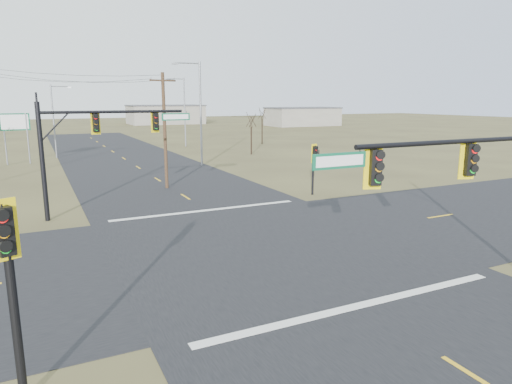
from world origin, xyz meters
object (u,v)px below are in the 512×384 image
Objects in this scene: streetlight_b at (183,108)px; bare_tree_d at (262,113)px; mast_arm_far at (98,134)px; streetlight_a at (198,108)px; bare_tree_c at (251,120)px; pedestal_signal_ne at (315,157)px; pedestal_signal_sw at (8,261)px; streetlight_c at (55,117)px; utility_pole_near at (165,129)px; mast_arm_near at (468,172)px; highway_sign at (15,128)px.

streetlight_b is 1.69× the size of bare_tree_d.
mast_arm_far is 21.06m from streetlight_a.
pedestal_signal_ne is at bearing -105.18° from bare_tree_c.
streetlight_c is at bearing 63.02° from pedestal_signal_sw.
utility_pole_near reaches higher than streetlight_c.
streetlight_b is at bearing 102.51° from mast_arm_near.
streetlight_a is at bearing 80.95° from pedestal_signal_ne.
streetlight_b is (10.92, 30.50, 0.95)m from utility_pole_near.
highway_sign is (-19.66, 27.38, 1.10)m from pedestal_signal_ne.
streetlight_a is at bearing -132.21° from bare_tree_d.
streetlight_c is at bearing 99.02° from pedestal_signal_ne.
streetlight_c reaches higher than pedestal_signal_sw.
streetlight_a is at bearing 41.73° from pedestal_signal_sw.
pedestal_signal_sw is (-13.61, 0.32, -1.01)m from mast_arm_near.
mast_arm_far is at bearing -70.92° from streetlight_c.
highway_sign is at bearing -171.75° from streetlight_b.
bare_tree_c is 0.95× the size of bare_tree_d.
streetlight_b reaches higher than pedestal_signal_ne.
streetlight_c is (-0.85, 30.95, -0.10)m from mast_arm_far.
mast_arm_far is 8.70m from utility_pole_near.
streetlight_a is (17.13, -9.52, 2.07)m from highway_sign.
mast_arm_near is at bearing -81.27° from utility_pole_near.
bare_tree_c is (15.61, 17.30, -0.24)m from utility_pole_near.
highway_sign is at bearing 159.85° from streetlight_a.
streetlight_b reaches higher than mast_arm_far.
streetlight_c reaches higher than bare_tree_c.
mast_arm_far is 32.00m from bare_tree_c.
mast_arm_near is 2.75× the size of pedestal_signal_ne.
utility_pole_near is 32.41m from streetlight_b.
pedestal_signal_sw is 0.89× the size of highway_sign.
utility_pole_near is 1.04× the size of streetlight_c.
utility_pole_near is 25.28m from streetlight_c.
mast_arm_near is 13.65m from pedestal_signal_sw.
pedestal_signal_ne is 25.22m from pedestal_signal_sw.
mast_arm_near is 1.85× the size of bare_tree_c.
mast_arm_far reaches higher than highway_sign.
mast_arm_far is 45.64m from bare_tree_d.
pedestal_signal_sw is 62.33m from bare_tree_d.
bare_tree_d reaches higher than bare_tree_c.
highway_sign is (-14.44, 44.48, -0.60)m from mast_arm_near.
streetlight_a is (2.68, 34.96, 1.47)m from mast_arm_near.
mast_arm_near is 1.04× the size of streetlight_b.
utility_pole_near reaches higher than pedestal_signal_sw.
pedestal_signal_ne is 18.32m from streetlight_a.
mast_arm_far is 27.16m from highway_sign.
mast_arm_far reaches higher than pedestal_signal_sw.
bare_tree_c is at bearing 44.91° from streetlight_a.
streetlight_b is 12.22m from bare_tree_d.
highway_sign reaches higher than pedestal_signal_sw.
highway_sign is at bearing 127.97° from mast_arm_near.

